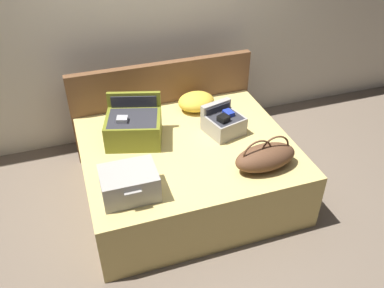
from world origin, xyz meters
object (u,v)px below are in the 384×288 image
hard_case_small (224,122)px  duffel_bag (265,157)px  hard_case_medium (129,183)px  pillow_near_headboard (196,102)px  hard_case_large (134,126)px  bed (188,170)px

hard_case_small → duffel_bag: 0.62m
hard_case_medium → pillow_near_headboard: bearing=50.0°
pillow_near_headboard → hard_case_large: bearing=-155.0°
hard_case_medium → duffel_bag: (1.14, -0.03, -0.00)m
pillow_near_headboard → hard_case_small: bearing=-77.4°
hard_case_large → duffel_bag: bearing=-21.9°
duffel_bag → pillow_near_headboard: 1.11m
hard_case_medium → hard_case_small: bearing=30.2°
bed → hard_case_large: size_ratio=3.20×
hard_case_small → pillow_near_headboard: hard_case_small is taller
duffel_bag → pillow_near_headboard: (-0.23, 1.08, -0.02)m
duffel_bag → hard_case_small: bearing=101.8°
hard_case_medium → pillow_near_headboard: 1.38m
hard_case_small → duffel_bag: bearing=-93.3°
hard_case_large → duffel_bag: (0.95, -0.75, -0.03)m
duffel_bag → pillow_near_headboard: bearing=102.1°
bed → pillow_near_headboard: pillow_near_headboard is taller
duffel_bag → hard_case_medium: bearing=178.3°
hard_case_medium → pillow_near_headboard: size_ratio=1.15×
bed → hard_case_medium: 0.87m
hard_case_large → hard_case_small: (0.82, -0.14, -0.04)m
hard_case_large → hard_case_medium: size_ratio=1.36×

